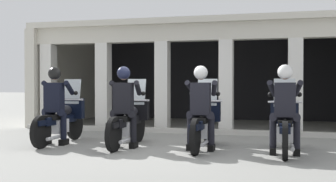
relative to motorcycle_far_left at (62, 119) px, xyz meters
The scene contains 11 objects.
ground_plane 3.59m from the motorcycle_far_left, 50.41° to the left, with size 80.00×80.00×0.00m, color gray.
station_building 5.68m from the motorcycle_far_left, 65.72° to the left, with size 9.58×4.53×2.96m.
kerb_strip 3.27m from the motorcycle_far_left, 45.72° to the left, with size 9.08×0.24×0.12m, color #B7B5AD.
motorcycle_far_left is the anchor object (origin of this frame).
police_officer_far_left 0.52m from the motorcycle_far_left, 90.26° to the right, with size 0.63×0.61×1.58m.
motorcycle_center_left 1.51m from the motorcycle_far_left, ahead, with size 0.62×2.04×1.35m.
police_officer_center_left 1.60m from the motorcycle_far_left, 11.64° to the right, with size 0.63×0.61×1.58m.
motorcycle_center_right 3.02m from the motorcycle_far_left, ahead, with size 0.62×2.04×1.35m.
police_officer_center_right 3.07m from the motorcycle_far_left, ahead, with size 0.63×0.61×1.58m.
motorcycle_far_right 4.54m from the motorcycle_far_left, ahead, with size 0.62×2.04×1.35m.
police_officer_far_right 4.57m from the motorcycle_far_left, ahead, with size 0.63×0.61×1.58m.
Camera 1 is at (2.19, -7.83, 1.26)m, focal length 45.55 mm.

